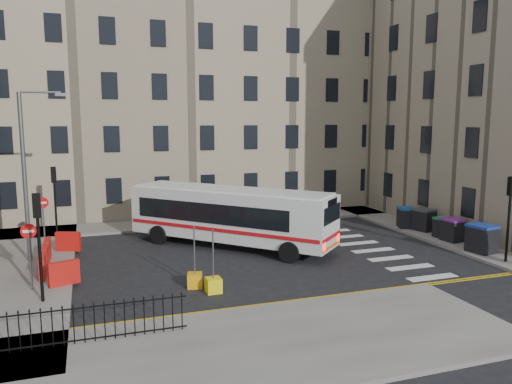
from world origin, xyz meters
TOP-DOWN VIEW (x-y plane):
  - ground at (0.00, 0.00)m, footprint 120.00×120.00m
  - pavement_north at (-6.00, 8.60)m, footprint 36.00×3.20m
  - pavement_east at (9.00, 4.00)m, footprint 2.40×26.00m
  - pavement_west at (-14.00, 1.00)m, footprint 6.00×22.00m
  - pavement_sw at (-7.00, -10.00)m, footprint 20.00×6.00m
  - terrace_north at (-7.00, 15.50)m, footprint 38.30×10.80m
  - traffic_light_east at (8.60, -5.50)m, footprint 0.28×0.22m
  - traffic_light_nw at (-12.00, 6.50)m, footprint 0.28×0.22m
  - traffic_light_sw at (-12.00, -4.00)m, footprint 0.28×0.22m
  - streetlamp at (-13.00, 2.00)m, footprint 0.50×0.22m
  - no_entry_north at (-12.50, 4.50)m, footprint 0.60×0.08m
  - no_entry_south at (-12.50, -2.50)m, footprint 0.60×0.08m
  - roadworks_barriers at (-11.84, 0.50)m, footprint 1.66×6.26m
  - iron_railings at (-11.25, -8.20)m, footprint 7.80×0.04m
  - bus at (-2.99, 1.96)m, footprint 9.82×10.10m
  - wheelie_bin_a at (8.74, -3.76)m, footprint 1.30×1.44m
  - wheelie_bin_b at (8.98, -1.34)m, footprint 1.09×1.22m
  - wheelie_bin_c at (9.07, -0.53)m, footprint 1.10×1.21m
  - wheelie_bin_d at (9.13, 1.42)m, footprint 1.35×1.45m
  - wheelie_bin_e at (8.61, 2.44)m, footprint 1.35×1.44m
  - bollard_yellow at (-5.59, -4.74)m, footprint 0.61×0.61m
  - bollard_chevron at (-6.18, -3.90)m, footprint 0.73×0.73m

SIDE VIEW (x-z plane):
  - ground at x=0.00m, z-range 0.00..0.00m
  - pavement_north at x=-6.00m, z-range 0.00..0.15m
  - pavement_east at x=9.00m, z-range 0.00..0.15m
  - pavement_west at x=-14.00m, z-range 0.00..0.15m
  - pavement_sw at x=-7.00m, z-range 0.00..0.15m
  - bollard_yellow at x=-5.59m, z-range 0.00..0.60m
  - bollard_chevron at x=-6.18m, z-range 0.00..0.60m
  - roadworks_barriers at x=-11.84m, z-range 0.15..1.15m
  - wheelie_bin_c at x=9.07m, z-range 0.15..1.31m
  - iron_railings at x=-11.25m, z-range 0.15..1.35m
  - wheelie_bin_b at x=8.98m, z-range 0.16..1.41m
  - wheelie_bin_e at x=8.61m, z-range 0.16..1.43m
  - wheelie_bin_d at x=9.13m, z-range 0.16..1.49m
  - wheelie_bin_a at x=8.74m, z-range 0.16..1.58m
  - bus at x=-2.99m, z-range 0.24..3.37m
  - no_entry_north at x=-12.50m, z-range 0.58..3.58m
  - no_entry_south at x=-12.50m, z-range 0.58..3.58m
  - traffic_light_east at x=8.60m, z-range 0.82..4.92m
  - traffic_light_nw at x=-12.00m, z-range 0.82..4.92m
  - traffic_light_sw at x=-12.00m, z-range 0.82..4.92m
  - streetlamp at x=-13.00m, z-range 0.27..8.41m
  - terrace_north at x=-7.00m, z-range 0.02..17.22m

